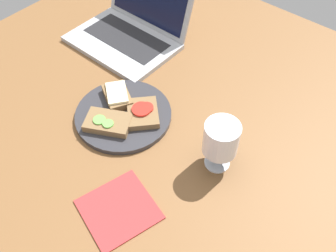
{
  "coord_description": "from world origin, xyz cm",
  "views": [
    {
      "loc": [
        47.07,
        -47.52,
        78.93
      ],
      "look_at": [
        8.4,
        -1.95,
        8.0
      ],
      "focal_mm": 40.0,
      "sensor_mm": 36.0,
      "label": 1
    }
  ],
  "objects_px": {
    "plate": "(123,115)",
    "sandwich_with_tomato": "(143,113)",
    "wine_glass": "(221,140)",
    "laptop": "(132,26)",
    "sandwich_with_cucumber": "(108,122)",
    "napkin": "(119,209)",
    "sandwich_with_cheese": "(117,96)"
  },
  "relations": [
    {
      "from": "sandwich_with_tomato",
      "to": "wine_glass",
      "type": "bearing_deg",
      "value": 3.01
    },
    {
      "from": "sandwich_with_tomato",
      "to": "wine_glass",
      "type": "height_order",
      "value": "wine_glass"
    },
    {
      "from": "sandwich_with_cheese",
      "to": "sandwich_with_tomato",
      "type": "height_order",
      "value": "sandwich_with_cheese"
    },
    {
      "from": "sandwich_with_tomato",
      "to": "wine_glass",
      "type": "xyz_separation_m",
      "value": [
        0.24,
        0.01,
        0.06
      ]
    },
    {
      "from": "wine_glass",
      "to": "napkin",
      "type": "bearing_deg",
      "value": -110.74
    },
    {
      "from": "plate",
      "to": "sandwich_with_cucumber",
      "type": "distance_m",
      "value": 0.06
    },
    {
      "from": "sandwich_with_tomato",
      "to": "laptop",
      "type": "xyz_separation_m",
      "value": [
        -0.27,
        0.24,
        0.02
      ]
    },
    {
      "from": "plate",
      "to": "laptop",
      "type": "bearing_deg",
      "value": 129.82
    },
    {
      "from": "sandwich_with_cucumber",
      "to": "laptop",
      "type": "bearing_deg",
      "value": 124.75
    },
    {
      "from": "plate",
      "to": "sandwich_with_cheese",
      "type": "relative_size",
      "value": 2.24
    },
    {
      "from": "sandwich_with_cucumber",
      "to": "wine_glass",
      "type": "relative_size",
      "value": 1.0
    },
    {
      "from": "sandwich_with_tomato",
      "to": "wine_glass",
      "type": "distance_m",
      "value": 0.24
    },
    {
      "from": "sandwich_with_cheese",
      "to": "sandwich_with_cucumber",
      "type": "xyz_separation_m",
      "value": [
        0.05,
        -0.08,
        -0.0
      ]
    },
    {
      "from": "sandwich_with_tomato",
      "to": "laptop",
      "type": "distance_m",
      "value": 0.36
    },
    {
      "from": "sandwich_with_cucumber",
      "to": "napkin",
      "type": "bearing_deg",
      "value": -38.66
    },
    {
      "from": "plate",
      "to": "sandwich_with_tomato",
      "type": "bearing_deg",
      "value": 31.27
    },
    {
      "from": "sandwich_with_cheese",
      "to": "sandwich_with_cucumber",
      "type": "height_order",
      "value": "sandwich_with_cheese"
    },
    {
      "from": "plate",
      "to": "sandwich_with_cucumber",
      "type": "relative_size",
      "value": 1.89
    },
    {
      "from": "sandwich_with_cucumber",
      "to": "napkin",
      "type": "xyz_separation_m",
      "value": [
        0.19,
        -0.15,
        -0.02
      ]
    },
    {
      "from": "plate",
      "to": "laptop",
      "type": "xyz_separation_m",
      "value": [
        -0.22,
        0.27,
        0.04
      ]
    },
    {
      "from": "laptop",
      "to": "sandwich_with_cucumber",
      "type": "bearing_deg",
      "value": -55.25
    },
    {
      "from": "sandwich_with_cheese",
      "to": "napkin",
      "type": "distance_m",
      "value": 0.33
    },
    {
      "from": "sandwich_with_cheese",
      "to": "sandwich_with_cucumber",
      "type": "bearing_deg",
      "value": -59.56
    },
    {
      "from": "wine_glass",
      "to": "napkin",
      "type": "height_order",
      "value": "wine_glass"
    },
    {
      "from": "wine_glass",
      "to": "laptop",
      "type": "relative_size",
      "value": 0.41
    },
    {
      "from": "wine_glass",
      "to": "laptop",
      "type": "distance_m",
      "value": 0.56
    },
    {
      "from": "plate",
      "to": "sandwich_with_tomato",
      "type": "relative_size",
      "value": 2.01
    },
    {
      "from": "plate",
      "to": "wine_glass",
      "type": "distance_m",
      "value": 0.3
    },
    {
      "from": "sandwich_with_cheese",
      "to": "sandwich_with_tomato",
      "type": "bearing_deg",
      "value": 0.95
    },
    {
      "from": "laptop",
      "to": "napkin",
      "type": "bearing_deg",
      "value": -48.98
    },
    {
      "from": "napkin",
      "to": "laptop",
      "type": "bearing_deg",
      "value": 131.02
    },
    {
      "from": "sandwich_with_cheese",
      "to": "sandwich_with_tomato",
      "type": "xyz_separation_m",
      "value": [
        0.09,
        0.0,
        -0.0
      ]
    }
  ]
}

